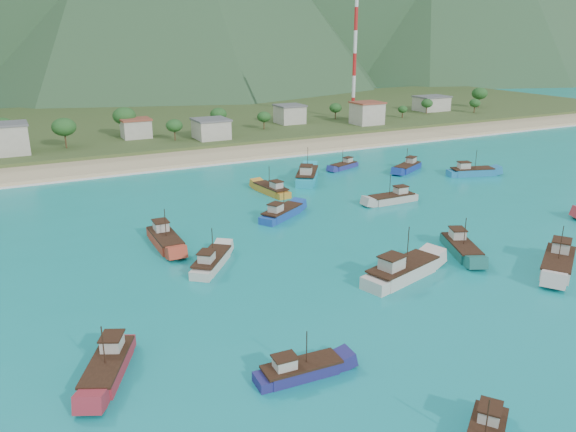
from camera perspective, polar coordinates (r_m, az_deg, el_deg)
name	(u,v)px	position (r m, az deg, el deg)	size (l,w,h in m)	color
ground	(327,281)	(73.05, 3.99, -6.58)	(600.00, 600.00, 0.00)	#0C8788
beach	(163,161)	(143.19, -12.59, 5.46)	(400.00, 18.00, 1.20)	beige
land	(115,126)	(201.88, -17.19, 8.73)	(400.00, 110.00, 2.40)	#385123
surf_line	(174,169)	(134.23, -11.53, 4.69)	(400.00, 2.50, 0.08)	white
village	(179,126)	(167.72, -11.01, 9.00)	(218.05, 25.99, 7.21)	beige
vegetation	(129,127)	(164.86, -15.88, 8.67)	(274.52, 25.55, 8.71)	#235623
radio_tower	(355,53)	(197.98, 6.81, 16.10)	(1.20, 1.20, 43.97)	red
boat_3	(402,272)	(74.59, 11.48, -5.59)	(12.95, 6.90, 7.34)	beige
boat_5	(165,240)	(86.29, -12.38, -2.44)	(3.27, 10.82, 6.38)	#BC3E28
boat_6	(271,190)	(111.31, -1.70, 2.63)	(4.16, 10.08, 5.78)	orange
boat_7	(211,262)	(77.47, -7.78, -4.69)	(8.32, 9.38, 5.75)	beige
boat_8	(109,367)	(57.03, -17.76, -14.42)	(6.90, 10.13, 5.82)	#A12835
boat_9	(307,176)	(121.01, 1.95, 4.06)	(10.30, 12.62, 7.52)	#19A1BC
boat_12	(461,248)	(85.16, 17.16, -3.17)	(6.89, 10.61, 6.06)	#1C625A
boat_17	(392,199)	(107.27, 10.56, 1.71)	(9.82, 2.93, 5.80)	#BDB4AA
boat_18	(344,166)	(132.81, 5.71, 5.05)	(8.54, 5.14, 4.85)	navy
boat_21	(408,168)	(132.79, 12.05, 4.81)	(10.02, 7.13, 5.79)	navy
boat_22	(471,172)	(131.98, 18.12, 4.25)	(10.92, 6.06, 6.19)	#1E73AA
boat_28	(300,372)	(54.17, 1.23, -15.52)	(8.60, 2.93, 5.01)	navy
boat_29	(282,214)	(96.77, -0.66, 0.23)	(10.08, 7.74, 5.91)	#1A47A4
boat_32	(558,264)	(84.03, 25.73, -4.40)	(11.72, 9.43, 6.96)	beige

